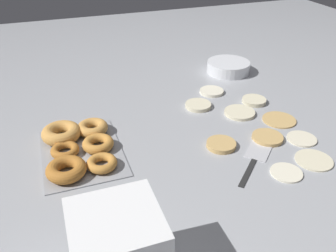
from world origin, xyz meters
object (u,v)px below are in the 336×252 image
pancake_1 (223,144)px  pancake_8 (314,159)px  pancake_0 (267,137)px  pancake_6 (198,105)px  pancake_4 (212,91)px  pancake_3 (254,101)px  pancake_7 (279,119)px  batter_bowl (228,67)px  donut_tray (78,146)px  spatula (257,154)px  pancake_5 (287,172)px  container_stack (118,250)px  pancake_9 (302,138)px  pancake_2 (240,113)px

pancake_1 → pancake_8: 0.25m
pancake_0 → pancake_6: pancake_6 is taller
pancake_4 → pancake_0: bearing=3.2°
pancake_8 → pancake_6: bearing=-156.3°
pancake_4 → pancake_6: bearing=-47.1°
pancake_0 → pancake_3: (-0.22, 0.09, 0.00)m
pancake_7 → batter_bowl: batter_bowl is taller
donut_tray → spatula: size_ratio=1.56×
pancake_5 → container_stack: size_ratio=0.52×
pancake_6 → donut_tray: (0.13, -0.42, 0.01)m
pancake_1 → pancake_9: size_ratio=0.98×
pancake_7 → spatula: (0.14, -0.17, -0.00)m
container_stack → pancake_4: bearing=142.7°
pancake_6 → container_stack: size_ratio=0.57×
pancake_0 → pancake_6: 0.28m
pancake_1 → container_stack: (0.32, -0.37, 0.07)m
pancake_1 → pancake_9: pancake_1 is taller
pancake_2 → spatula: pancake_2 is taller
pancake_9 → donut_tray: size_ratio=0.29×
pancake_9 → pancake_4: bearing=-163.1°
pancake_5 → pancake_8: 0.10m
pancake_4 → spatula: pancake_4 is taller
pancake_1 → batter_bowl: bearing=150.6°
pancake_9 → pancake_1: bearing=-101.4°
donut_tray → spatula: bearing=68.4°
pancake_9 → batter_bowl: 0.53m
pancake_1 → pancake_4: (-0.33, 0.12, -0.00)m
pancake_4 → container_stack: bearing=-37.3°
pancake_4 → pancake_5: 0.49m
pancake_7 → pancake_8: 0.22m
pancake_2 → pancake_7: same height
pancake_1 → pancake_8: (0.15, 0.20, -0.00)m
pancake_2 → pancake_4: same height
pancake_6 → pancake_7: pancake_6 is taller
pancake_5 → pancake_2: bearing=172.5°
pancake_3 → pancake_7: bearing=4.3°
pancake_5 → donut_tray: (-0.28, -0.49, 0.01)m
pancake_2 → pancake_3: bearing=122.0°
pancake_1 → pancake_3: pancake_3 is taller
pancake_9 → batter_bowl: size_ratio=0.49×
container_stack → spatula: (-0.25, 0.44, -0.08)m
pancake_9 → donut_tray: bearing=-104.3°
pancake_1 → donut_tray: (-0.11, -0.39, 0.01)m
pancake_9 → pancake_5: bearing=-49.4°
pancake_3 → spatula: bearing=-29.8°
donut_tray → pancake_5: bearing=60.4°
pancake_4 → spatula: (0.40, -0.05, -0.00)m
pancake_8 → donut_tray: (-0.26, -0.59, 0.01)m
pancake_9 → spatula: bearing=-82.1°
pancake_2 → pancake_8: bearing=11.5°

